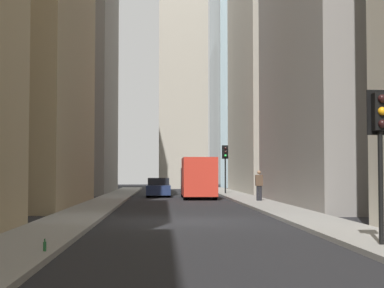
{
  "coord_description": "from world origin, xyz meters",
  "views": [
    {
      "loc": [
        -22.8,
        1.07,
        1.86
      ],
      "look_at": [
        8.41,
        -0.45,
        3.33
      ],
      "focal_mm": 55.84,
      "sensor_mm": 36.0,
      "label": 1
    }
  ],
  "objects_px": {
    "sedan_navy": "(159,188)",
    "pedestrian": "(259,184)",
    "traffic_light_midblock": "(225,158)",
    "discarded_bottle": "(45,246)",
    "traffic_light_foreground": "(380,130)",
    "delivery_truck": "(198,178)"
  },
  "relations": [
    {
      "from": "pedestrian",
      "to": "discarded_bottle",
      "type": "bearing_deg",
      "value": 159.67
    },
    {
      "from": "sedan_navy",
      "to": "pedestrian",
      "type": "bearing_deg",
      "value": -146.97
    },
    {
      "from": "traffic_light_foreground",
      "to": "pedestrian",
      "type": "bearing_deg",
      "value": -1.55
    },
    {
      "from": "delivery_truck",
      "to": "sedan_navy",
      "type": "bearing_deg",
      "value": 40.65
    },
    {
      "from": "sedan_navy",
      "to": "discarded_bottle",
      "type": "distance_m",
      "value": 32.04
    },
    {
      "from": "traffic_light_foreground",
      "to": "traffic_light_midblock",
      "type": "height_order",
      "value": "traffic_light_midblock"
    },
    {
      "from": "discarded_bottle",
      "to": "traffic_light_midblock",
      "type": "bearing_deg",
      "value": -12.27
    },
    {
      "from": "pedestrian",
      "to": "traffic_light_midblock",
      "type": "bearing_deg",
      "value": 3.33
    },
    {
      "from": "traffic_light_foreground",
      "to": "pedestrian",
      "type": "height_order",
      "value": "traffic_light_foreground"
    },
    {
      "from": "sedan_navy",
      "to": "traffic_light_midblock",
      "type": "xyz_separation_m",
      "value": [
        3.1,
        -5.39,
        2.34
      ]
    },
    {
      "from": "delivery_truck",
      "to": "traffic_light_foreground",
      "type": "relative_size",
      "value": 1.74
    },
    {
      "from": "pedestrian",
      "to": "discarded_bottle",
      "type": "relative_size",
      "value": 6.69
    },
    {
      "from": "traffic_light_midblock",
      "to": "discarded_bottle",
      "type": "height_order",
      "value": "traffic_light_midblock"
    },
    {
      "from": "traffic_light_foreground",
      "to": "discarded_bottle",
      "type": "distance_m",
      "value": 8.24
    },
    {
      "from": "sedan_navy",
      "to": "discarded_bottle",
      "type": "xyz_separation_m",
      "value": [
        -31.96,
        2.24,
        -0.42
      ]
    },
    {
      "from": "sedan_navy",
      "to": "traffic_light_midblock",
      "type": "distance_m",
      "value": 6.64
    },
    {
      "from": "pedestrian",
      "to": "discarded_bottle",
      "type": "xyz_separation_m",
      "value": [
        -22.54,
        8.35,
        -0.88
      ]
    },
    {
      "from": "sedan_navy",
      "to": "traffic_light_midblock",
      "type": "height_order",
      "value": "traffic_light_midblock"
    },
    {
      "from": "traffic_light_foreground",
      "to": "traffic_light_midblock",
      "type": "distance_m",
      "value": 34.23
    },
    {
      "from": "delivery_truck",
      "to": "sedan_navy",
      "type": "height_order",
      "value": "delivery_truck"
    },
    {
      "from": "traffic_light_foreground",
      "to": "pedestrian",
      "type": "relative_size",
      "value": 2.06
    },
    {
      "from": "traffic_light_midblock",
      "to": "delivery_truck",
      "type": "bearing_deg",
      "value": 157.85
    }
  ]
}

